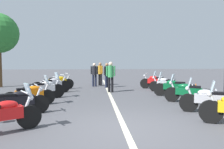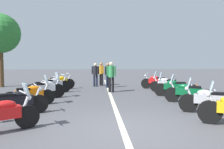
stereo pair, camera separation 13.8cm
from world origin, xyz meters
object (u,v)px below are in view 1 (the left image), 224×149
Objects in this scene: motorcycle_left_row_2 at (30,94)px; motorcycle_right_row_5 at (156,82)px; bystander_2 at (111,74)px; bystander_1 at (94,73)px; bystander_3 at (107,73)px; motorcycle_left_row_1 at (16,102)px; bystander_0 at (100,72)px; motorcycle_left_row_4 at (51,85)px; motorcycle_left_row_5 at (58,82)px; motorcycle_right_row_1 at (210,100)px; motorcycle_left_row_3 at (44,89)px; motorcycle_right_row_3 at (175,87)px; motorcycle_left_row_0 at (0,115)px; traffic_cone_0 at (196,89)px; motorcycle_right_row_4 at (166,84)px; motorcycle_right_row_2 at (188,92)px.

motorcycle_left_row_2 is 0.94× the size of motorcycle_right_row_5.
bystander_2 reaches higher than motorcycle_left_row_2.
bystander_1 is 1.08m from bystander_3.
motorcycle_left_row_1 is 8.84m from bystander_0.
bystander_0 is (3.55, -2.75, 0.50)m from motorcycle_left_row_4.
motorcycle_right_row_5 is (6.16, -6.41, 0.01)m from motorcycle_left_row_1.
motorcycle_left_row_4 is 1.52m from motorcycle_left_row_5.
motorcycle_right_row_1 is at bearing -69.36° from motorcycle_left_row_5.
motorcycle_left_row_3 is at bearing 57.66° from motorcycle_left_row_2.
bystander_2 is (1.74, 3.07, 0.54)m from motorcycle_right_row_3.
motorcycle_left_row_4 is 4.52m from bystander_0.
motorcycle_left_row_3 reaches higher than motorcycle_left_row_0.
motorcycle_left_row_2 is at bearing -120.59° from motorcycle_left_row_4.
motorcycle_left_row_2 is 7.45m from bystander_0.
traffic_cone_0 is 6.69m from bystander_1.
motorcycle_left_row_4 is at bearing 105.43° from bystander_2.
motorcycle_left_row_0 is at bearing 74.35° from motorcycle_right_row_5.
motorcycle_left_row_4 is at bearing 61.18° from motorcycle_left_row_2.
motorcycle_left_row_3 is (4.75, 0.07, 0.01)m from motorcycle_left_row_0.
motorcycle_left_row_5 is 8.03m from traffic_cone_0.
bystander_1 is at bearing 31.22° from bystander_2.
motorcycle_left_row_3 is 0.93× the size of motorcycle_right_row_1.
bystander_1 is 2.94m from bystander_2.
motorcycle_left_row_2 is at bearing 8.79° from motorcycle_right_row_1.
motorcycle_left_row_5 is at bearing -2.97° from bystander_0.
bystander_2 reaches higher than motorcycle_right_row_4.
motorcycle_right_row_3 is 3.57m from bystander_2.
motorcycle_right_row_3 is 6.29m from bystander_0.
bystander_1 reaches higher than motorcycle_right_row_4.
bystander_1 is at bearing -22.61° from motorcycle_right_row_3.
bystander_0 is at bearing 42.31° from motorcycle_left_row_0.
bystander_2 is (0.16, 3.16, 0.56)m from motorcycle_right_row_4.
traffic_cone_0 is at bearing 41.71° from bystander_1.
bystander_2 is (1.91, -3.25, 0.54)m from motorcycle_left_row_3.
motorcycle_right_row_4 is 3.00× the size of traffic_cone_0.
traffic_cone_0 is (0.73, -7.68, -0.18)m from motorcycle_left_row_3.
bystander_3 is (7.02, -3.34, 0.50)m from motorcycle_left_row_1.
motorcycle_right_row_1 is 3.39m from motorcycle_right_row_3.
motorcycle_left_row_3 is (3.02, -0.18, 0.02)m from motorcycle_left_row_1.
bystander_3 reaches higher than motorcycle_right_row_4.
motorcycle_left_row_0 is at bearing 34.89° from bystander_0.
motorcycle_left_row_1 is 7.79m from bystander_3.
motorcycle_left_row_4 is at bearing 82.35° from traffic_cone_0.
motorcycle_left_row_2 reaches higher than motorcycle_left_row_4.
bystander_1 reaches higher than motorcycle_left_row_0.
motorcycle_right_row_2 is at bearing 77.29° from bystander_0.
motorcycle_left_row_2 is 0.92× the size of motorcycle_right_row_3.
bystander_0 is 1.02× the size of bystander_1.
bystander_1 is (-0.62, 0.41, -0.03)m from bystander_0.
motorcycle_left_row_1 is at bearing 44.59° from motorcycle_right_row_2.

